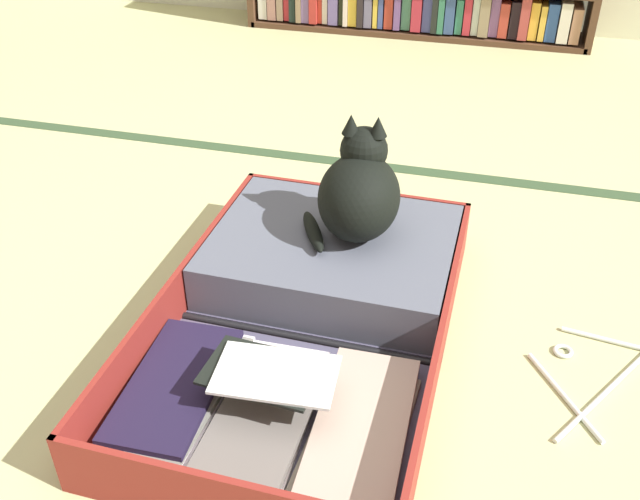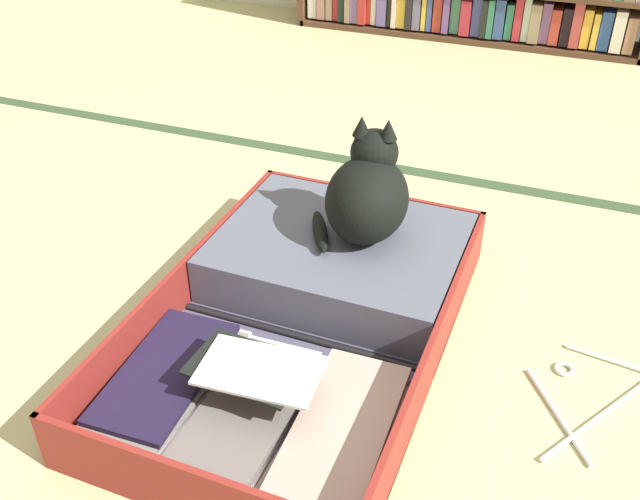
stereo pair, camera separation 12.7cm
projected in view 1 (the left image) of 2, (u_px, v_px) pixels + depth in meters
name	position (u px, v px, depth m)	size (l,w,h in m)	color
ground_plane	(278.00, 377.00, 1.43)	(10.00, 10.00, 0.00)	#B8B97F
tatami_border	(370.00, 165.00, 2.18)	(4.80, 0.05, 0.00)	#32492D
open_suitcase	(316.00, 296.00, 1.56)	(0.59, 0.93, 0.13)	maroon
black_cat	(359.00, 192.00, 1.58)	(0.24, 0.24, 0.27)	black
clothes_hanger	(599.00, 371.00, 1.44)	(0.31, 0.38, 0.01)	silver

